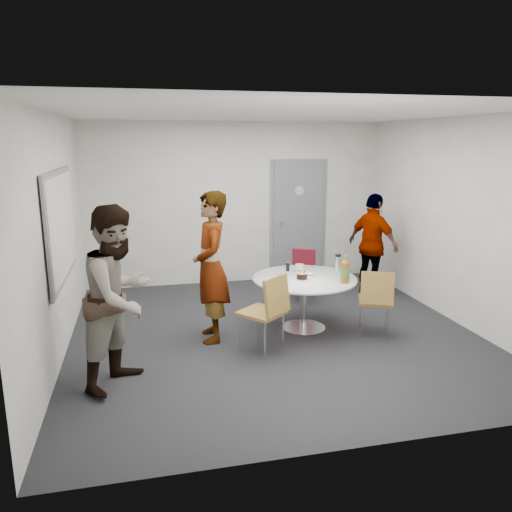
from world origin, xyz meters
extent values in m
plane|color=black|center=(0.00, 0.00, 0.00)|extent=(5.00, 5.00, 0.00)
plane|color=silver|center=(0.00, 0.00, 2.70)|extent=(5.00, 5.00, 0.00)
plane|color=#B6B5AD|center=(0.00, 2.50, 1.35)|extent=(5.00, 0.00, 5.00)
plane|color=#B6B5AD|center=(-2.50, 0.00, 1.35)|extent=(0.00, 5.00, 5.00)
plane|color=#B6B5AD|center=(2.50, 0.00, 1.35)|extent=(0.00, 5.00, 5.00)
plane|color=#B6B5AD|center=(0.00, -2.50, 1.35)|extent=(5.00, 0.00, 5.00)
cube|color=slate|center=(1.10, 2.47, 1.02)|extent=(0.90, 0.05, 2.05)
cube|color=gray|center=(1.10, 2.50, 1.02)|extent=(1.02, 0.04, 2.12)
cylinder|color=#B2BFC6|center=(1.10, 2.44, 1.55)|extent=(0.16, 0.01, 0.16)
cylinder|color=silver|center=(0.78, 2.41, 1.02)|extent=(0.04, 0.14, 0.04)
cube|color=gray|center=(-2.46, 0.20, 1.45)|extent=(0.03, 1.90, 1.25)
cube|color=white|center=(-2.44, 0.20, 1.45)|extent=(0.01, 1.78, 1.13)
cylinder|color=white|center=(0.42, 0.07, 0.68)|extent=(1.33, 1.33, 0.03)
cylinder|color=silver|center=(0.42, 0.07, 0.34)|extent=(0.09, 0.09, 0.64)
cylinder|color=silver|center=(0.42, 0.07, 0.01)|extent=(0.57, 0.57, 0.02)
cylinder|color=white|center=(0.36, -0.01, 0.69)|extent=(0.18, 0.18, 0.01)
cylinder|color=black|center=(0.36, -0.01, 0.73)|extent=(0.13, 0.13, 0.07)
cylinder|color=white|center=(0.36, -0.01, 0.78)|extent=(0.14, 0.14, 0.02)
cylinder|color=brown|center=(0.82, -0.27, 0.82)|extent=(0.11, 0.11, 0.26)
cylinder|color=#428033|center=(0.82, -0.27, 0.83)|extent=(0.12, 0.12, 0.10)
cone|color=brown|center=(0.82, -0.27, 0.97)|extent=(0.11, 0.11, 0.05)
cylinder|color=#4B9744|center=(0.82, -0.27, 1.01)|extent=(0.04, 0.04, 0.03)
imported|color=white|center=(0.45, 0.37, 0.74)|extent=(0.18, 0.18, 0.10)
cylinder|color=black|center=(0.30, 0.43, 0.75)|extent=(0.05, 0.05, 0.11)
cylinder|color=silver|center=(0.95, 0.26, 0.79)|extent=(0.08, 0.08, 0.20)
cylinder|color=black|center=(0.95, 0.26, 0.91)|extent=(0.08, 0.08, 0.03)
cube|color=pink|center=(0.16, 0.31, 0.70)|extent=(0.12, 0.07, 0.02)
ellipsoid|color=white|center=(0.50, 0.19, 0.71)|extent=(0.17, 0.17, 0.03)
cube|color=brown|center=(-0.28, -0.51, 0.47)|extent=(0.62, 0.62, 0.04)
cube|color=brown|center=(-0.15, -0.67, 0.72)|extent=(0.39, 0.34, 0.42)
cylinder|color=silver|center=(-0.26, -0.25, 0.24)|extent=(0.02, 0.02, 0.47)
cylinder|color=silver|center=(-0.54, -0.48, 0.24)|extent=(0.02, 0.02, 0.47)
cylinder|color=silver|center=(-0.03, -0.53, 0.24)|extent=(0.02, 0.02, 0.47)
cylinder|color=silver|center=(-0.31, -0.76, 0.24)|extent=(0.02, 0.02, 0.47)
cube|color=brown|center=(1.23, -0.31, 0.44)|extent=(0.54, 0.54, 0.03)
cube|color=brown|center=(1.15, -0.49, 0.67)|extent=(0.39, 0.23, 0.39)
cylinder|color=silver|center=(1.44, -0.23, 0.22)|extent=(0.02, 0.02, 0.44)
cylinder|color=silver|center=(1.14, -0.10, 0.22)|extent=(0.02, 0.02, 0.44)
cylinder|color=silver|center=(1.31, -0.53, 0.22)|extent=(0.02, 0.02, 0.44)
cylinder|color=silver|center=(1.01, -0.40, 0.22)|extent=(0.02, 0.02, 0.44)
cube|color=maroon|center=(0.74, 1.15, 0.40)|extent=(0.50, 0.50, 0.03)
cube|color=maroon|center=(0.83, 1.31, 0.61)|extent=(0.35, 0.24, 0.36)
cylinder|color=silver|center=(0.54, 1.09, 0.20)|extent=(0.02, 0.02, 0.40)
cylinder|color=silver|center=(0.81, 0.95, 0.20)|extent=(0.02, 0.02, 0.40)
cylinder|color=silver|center=(0.68, 1.36, 0.20)|extent=(0.02, 0.02, 0.40)
cylinder|color=silver|center=(0.95, 1.22, 0.20)|extent=(0.02, 0.02, 0.40)
imported|color=#A5C6EA|center=(-0.78, 0.01, 0.91)|extent=(0.46, 0.68, 1.82)
imported|color=white|center=(-1.82, -0.93, 0.91)|extent=(1.07, 1.11, 1.81)
imported|color=black|center=(1.95, 1.29, 0.80)|extent=(0.74, 1.02, 1.60)
camera|label=1|loc=(-1.57, -5.75, 2.39)|focal=35.00mm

